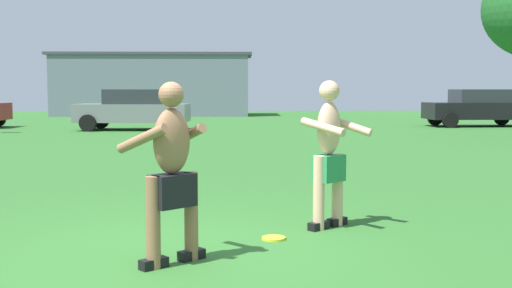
# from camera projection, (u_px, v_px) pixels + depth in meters

# --- Properties ---
(ground_plane) EXTENTS (80.00, 80.00, 0.00)m
(ground_plane) POSITION_uv_depth(u_px,v_px,m) (171.00, 255.00, 6.05)
(ground_plane) COLOR #2D6628
(player_near) EXTENTS (0.83, 0.78, 1.67)m
(player_near) POSITION_uv_depth(u_px,v_px,m) (172.00, 169.00, 5.68)
(player_near) COLOR black
(player_near) RESTS_ON ground_plane
(player_in_green) EXTENTS (0.83, 0.74, 1.70)m
(player_in_green) POSITION_uv_depth(u_px,v_px,m) (329.00, 151.00, 7.18)
(player_in_green) COLOR black
(player_in_green) RESTS_ON ground_plane
(frisbee) EXTENTS (0.26, 0.26, 0.03)m
(frisbee) POSITION_uv_depth(u_px,v_px,m) (274.00, 238.00, 6.69)
(frisbee) COLOR yellow
(frisbee) RESTS_ON ground_plane
(car_black_near_post) EXTENTS (4.36, 2.15, 1.58)m
(car_black_near_post) POSITION_uv_depth(u_px,v_px,m) (479.00, 107.00, 26.74)
(car_black_near_post) COLOR black
(car_black_near_post) RESTS_ON ground_plane
(car_gray_mid_lot) EXTENTS (4.38, 2.20, 1.58)m
(car_gray_mid_lot) POSITION_uv_depth(u_px,v_px,m) (134.00, 109.00, 24.39)
(car_gray_mid_lot) COLOR slate
(car_gray_mid_lot) RESTS_ON ground_plane
(outbuilding_behind_lot) EXTENTS (11.86, 4.32, 3.71)m
(outbuilding_behind_lot) POSITION_uv_depth(u_px,v_px,m) (153.00, 85.00, 37.78)
(outbuilding_behind_lot) COLOR slate
(outbuilding_behind_lot) RESTS_ON ground_plane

